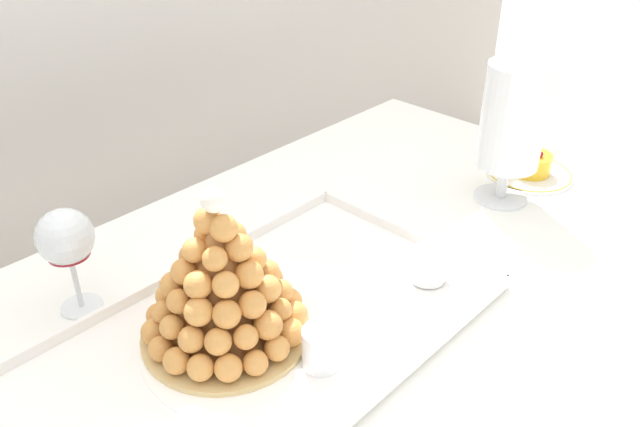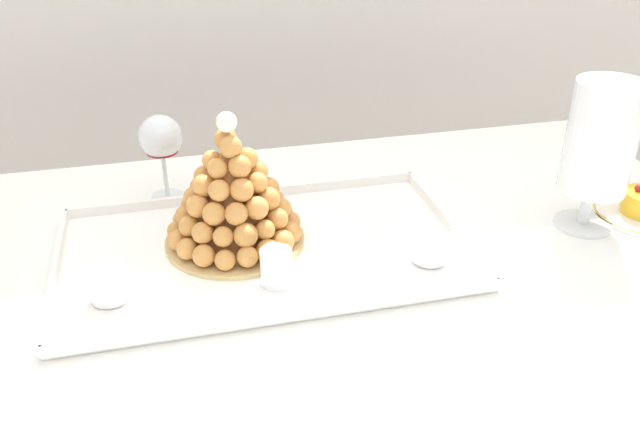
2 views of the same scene
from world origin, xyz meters
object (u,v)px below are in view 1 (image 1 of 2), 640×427
(croquembouche, at_px, (223,284))
(dessert_cup_mid_left, at_px, (320,349))
(fruit_tart_plate, at_px, (530,168))
(wine_glass, at_px, (66,240))
(serving_tray, at_px, (267,332))
(dessert_cup_centre, at_px, (428,266))
(macaron_goblet, at_px, (513,120))

(croquembouche, height_order, dessert_cup_mid_left, croquembouche)
(fruit_tart_plate, relative_size, wine_glass, 1.05)
(serving_tray, distance_m, croquembouche, 0.10)
(dessert_cup_centre, bearing_deg, macaron_goblet, 9.25)
(fruit_tart_plate, bearing_deg, wine_glass, 161.64)
(serving_tray, distance_m, dessert_cup_mid_left, 0.10)
(serving_tray, height_order, dessert_cup_centre, dessert_cup_centre)
(fruit_tart_plate, bearing_deg, dessert_cup_centre, -172.52)
(macaron_goblet, bearing_deg, serving_tray, 175.83)
(dessert_cup_mid_left, relative_size, wine_glass, 0.35)
(serving_tray, xyz_separation_m, croquembouche, (-0.04, 0.03, 0.09))
(dessert_cup_mid_left, bearing_deg, croquembouche, 108.68)
(macaron_goblet, distance_m, fruit_tart_plate, 0.19)
(dessert_cup_centre, relative_size, fruit_tart_plate, 0.32)
(dessert_cup_mid_left, bearing_deg, serving_tray, 91.95)
(croquembouche, distance_m, wine_glass, 0.24)
(fruit_tart_plate, xyz_separation_m, wine_glass, (-0.84, 0.28, 0.10))
(macaron_goblet, relative_size, fruit_tart_plate, 1.52)
(dessert_cup_centre, distance_m, fruit_tart_plate, 0.44)
(dessert_cup_mid_left, xyz_separation_m, wine_glass, (-0.15, 0.34, 0.08))
(dessert_cup_mid_left, distance_m, wine_glass, 0.38)
(dessert_cup_centre, xyz_separation_m, macaron_goblet, (0.31, 0.05, 0.13))
(croquembouche, height_order, fruit_tart_plate, croquembouche)
(dessert_cup_mid_left, distance_m, macaron_goblet, 0.58)
(dessert_cup_mid_left, bearing_deg, wine_glass, 113.60)
(croquembouche, relative_size, dessert_cup_centre, 4.16)
(fruit_tart_plate, bearing_deg, dessert_cup_mid_left, -174.64)
(dessert_cup_centre, xyz_separation_m, wine_glass, (-0.40, 0.34, 0.09))
(serving_tray, bearing_deg, croquembouche, 140.39)
(serving_tray, bearing_deg, wine_glass, 121.01)
(macaron_goblet, xyz_separation_m, wine_glass, (-0.71, 0.29, -0.04))
(croquembouche, distance_m, dessert_cup_mid_left, 0.15)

